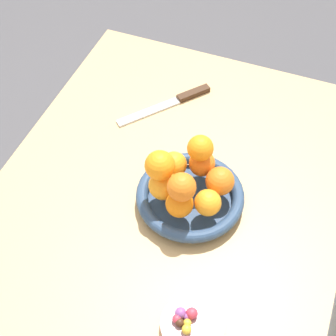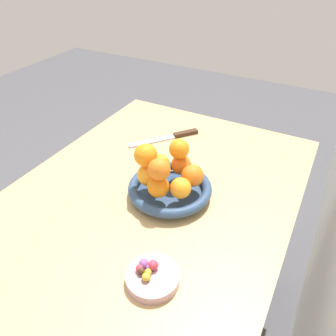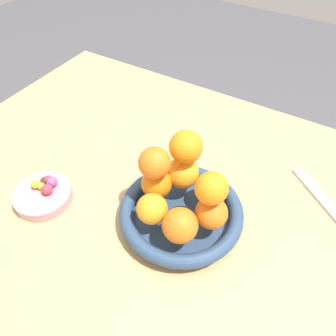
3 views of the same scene
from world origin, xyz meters
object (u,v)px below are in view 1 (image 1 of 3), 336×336
(dining_table, at_px, (159,237))
(orange_5, at_px, (173,164))
(orange_3, at_px, (220,181))
(orange_0, at_px, (162,185))
(orange_4, at_px, (202,163))
(candy_ball_2, at_px, (177,319))
(orange_1, at_px, (179,205))
(orange_2, at_px, (208,203))
(candy_ball_3, at_px, (181,313))
(candy_dish, at_px, (192,326))
(orange_6, at_px, (200,148))
(candy_ball_6, at_px, (192,313))
(candy_ball_0, at_px, (187,323))
(candy_ball_1, at_px, (187,316))
(orange_8, at_px, (181,188))
(candy_ball_4, at_px, (180,322))
(knife, at_px, (173,102))
(candy_ball_5, at_px, (187,329))
(fruit_bowl, at_px, (190,197))
(orange_7, at_px, (160,165))

(dining_table, bearing_deg, orange_5, -178.71)
(orange_3, bearing_deg, orange_0, -64.01)
(orange_4, distance_m, candy_ball_2, 0.33)
(orange_1, distance_m, candy_ball_2, 0.22)
(dining_table, distance_m, orange_2, 0.19)
(orange_1, xyz_separation_m, candy_ball_3, (0.19, 0.08, -0.04))
(candy_dish, distance_m, orange_6, 0.35)
(orange_3, bearing_deg, candy_ball_6, 7.74)
(orange_5, bearing_deg, candy_ball_3, 23.31)
(orange_0, xyz_separation_m, candy_ball_0, (0.24, 0.14, -0.04))
(orange_2, xyz_separation_m, orange_3, (-0.06, 0.01, 0.00))
(candy_ball_1, bearing_deg, candy_dish, 64.89)
(orange_8, relative_size, candy_ball_1, 3.96)
(candy_dish, distance_m, orange_0, 0.29)
(candy_ball_2, bearing_deg, dining_table, -150.27)
(orange_4, bearing_deg, orange_1, -4.01)
(orange_3, relative_size, orange_8, 1.06)
(candy_ball_4, bearing_deg, orange_4, -167.63)
(candy_ball_2, height_order, knife, candy_ball_2)
(orange_4, bearing_deg, orange_6, -26.98)
(dining_table, height_order, orange_8, orange_8)
(candy_dish, height_order, candy_ball_5, candy_ball_5)
(candy_dish, height_order, candy_ball_2, candy_ball_2)
(orange_3, height_order, orange_8, orange_8)
(candy_ball_4, bearing_deg, candy_ball_6, 146.66)
(orange_8, bearing_deg, candy_ball_6, 26.02)
(fruit_bowl, distance_m, orange_8, 0.12)
(orange_5, relative_size, candy_ball_1, 3.89)
(orange_6, distance_m, candy_ball_4, 0.34)
(candy_ball_1, bearing_deg, orange_1, -155.57)
(candy_ball_3, relative_size, candy_ball_5, 1.17)
(orange_0, xyz_separation_m, orange_8, (0.03, 0.05, 0.05))
(orange_2, relative_size, orange_3, 0.91)
(orange_5, bearing_deg, orange_4, 112.92)
(orange_1, xyz_separation_m, candy_ball_4, (0.21, 0.08, -0.04))
(orange_2, distance_m, candy_ball_6, 0.22)
(orange_6, bearing_deg, knife, -147.02)
(candy_dish, bearing_deg, candy_ball_1, -115.11)
(orange_7, bearing_deg, candy_ball_2, 27.87)
(orange_5, relative_size, knife, 0.26)
(candy_dish, height_order, orange_5, orange_5)
(orange_2, relative_size, orange_5, 0.98)
(candy_ball_6, relative_size, knife, 0.10)
(orange_8, relative_size, candy_ball_4, 3.53)
(orange_3, xyz_separation_m, orange_4, (-0.03, -0.05, -0.00))
(dining_table, relative_size, orange_5, 19.67)
(orange_4, relative_size, candy_ball_4, 3.51)
(orange_4, xyz_separation_m, orange_6, (0.01, -0.00, 0.06))
(orange_8, relative_size, candy_ball_0, 3.72)
(candy_ball_4, height_order, knife, candy_ball_4)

